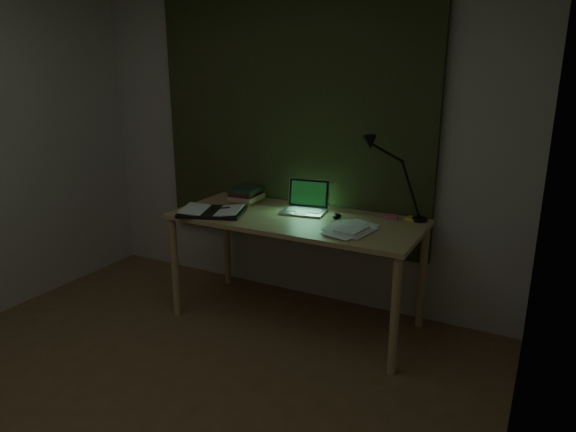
% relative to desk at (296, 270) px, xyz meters
% --- Properties ---
extents(wall_back, '(3.50, 0.00, 2.50)m').
position_rel_desk_xyz_m(wall_back, '(-0.27, 0.45, 0.86)').
color(wall_back, beige).
rests_on(wall_back, ground).
extents(wall_right, '(0.00, 4.00, 2.50)m').
position_rel_desk_xyz_m(wall_right, '(1.48, -1.55, 0.86)').
color(wall_right, beige).
rests_on(wall_right, ground).
extents(curtain, '(2.20, 0.06, 2.00)m').
position_rel_desk_xyz_m(curtain, '(-0.27, 0.41, 1.06)').
color(curtain, '#2D361B').
rests_on(curtain, wall_back).
extents(desk, '(1.71, 0.75, 0.78)m').
position_rel_desk_xyz_m(desk, '(0.00, 0.00, 0.00)').
color(desk, tan).
rests_on(desk, floor).
extents(laptop, '(0.35, 0.38, 0.22)m').
position_rel_desk_xyz_m(laptop, '(-0.00, 0.12, 0.50)').
color(laptop, silver).
rests_on(laptop, desk).
extents(open_textbook, '(0.51, 0.43, 0.04)m').
position_rel_desk_xyz_m(open_textbook, '(-0.56, -0.20, 0.41)').
color(open_textbook, silver).
rests_on(open_textbook, desk).
extents(book_stack, '(0.21, 0.25, 0.13)m').
position_rel_desk_xyz_m(book_stack, '(-0.51, 0.17, 0.45)').
color(book_stack, silver).
rests_on(book_stack, desk).
extents(loose_papers, '(0.41, 0.42, 0.02)m').
position_rel_desk_xyz_m(loose_papers, '(0.40, -0.10, 0.40)').
color(loose_papers, white).
rests_on(loose_papers, desk).
extents(mouse, '(0.08, 0.10, 0.04)m').
position_rel_desk_xyz_m(mouse, '(0.26, 0.10, 0.41)').
color(mouse, black).
rests_on(mouse, desk).
extents(sticky_yellow, '(0.09, 0.09, 0.02)m').
position_rel_desk_xyz_m(sticky_yellow, '(0.72, 0.30, 0.40)').
color(sticky_yellow, yellow).
rests_on(sticky_yellow, desk).
extents(sticky_pink, '(0.11, 0.11, 0.02)m').
position_rel_desk_xyz_m(sticky_pink, '(0.58, 0.28, 0.40)').
color(sticky_pink, '#E65990').
rests_on(sticky_pink, desk).
extents(desk_lamp, '(0.38, 0.30, 0.55)m').
position_rel_desk_xyz_m(desk_lamp, '(0.77, 0.30, 0.67)').
color(desk_lamp, black).
rests_on(desk_lamp, desk).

